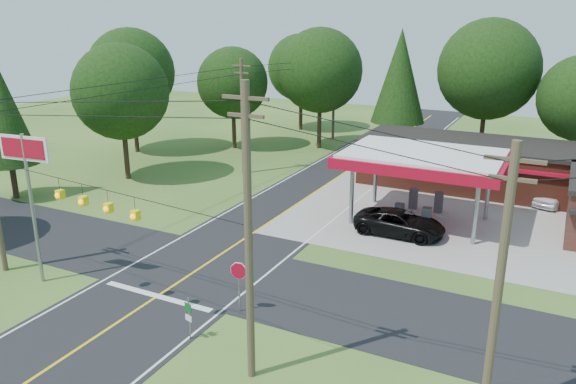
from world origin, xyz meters
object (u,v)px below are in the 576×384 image
at_px(gas_canopy, 423,161).
at_px(suv_car, 400,223).
at_px(sedan_car, 554,195).
at_px(big_stop_sign, 27,172).
at_px(octagonal_stop_sign, 239,275).

distance_m(gas_canopy, suv_car, 4.62).
xyz_separation_m(suv_car, sedan_car, (8.50, 11.00, -0.04)).
distance_m(gas_canopy, big_stop_sign, 23.86).
xyz_separation_m(gas_canopy, big_stop_sign, (-15.55, -18.01, 1.79)).
bearing_deg(suv_car, octagonal_stop_sign, 162.89).
distance_m(gas_canopy, octagonal_stop_sign, 16.80).
height_order(suv_car, sedan_car, suv_car).
xyz_separation_m(suv_car, big_stop_sign, (-15.05, -15.01, 5.26)).
height_order(gas_canopy, octagonal_stop_sign, gas_canopy).
bearing_deg(gas_canopy, octagonal_stop_sign, -105.70).
bearing_deg(big_stop_sign, octagonal_stop_sign, 10.24).
height_order(sedan_car, big_stop_sign, big_stop_sign).
bearing_deg(octagonal_stop_sign, gas_canopy, 74.30).
bearing_deg(suv_car, sedan_car, -37.72).
relative_size(suv_car, big_stop_sign, 0.72).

